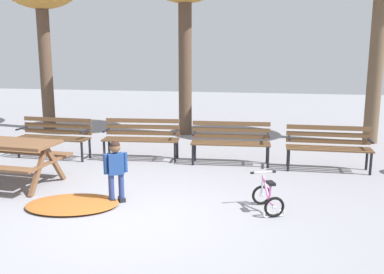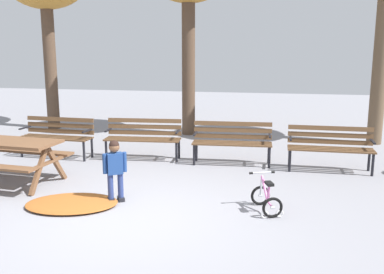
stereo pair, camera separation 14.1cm
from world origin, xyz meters
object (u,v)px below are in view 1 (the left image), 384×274
(park_bench_left, at_px, (142,135))
(kids_bicycle, at_px, (268,198))
(park_bench_far_left, at_px, (55,134))
(child_standing, at_px, (116,167))
(park_bench_right, at_px, (231,139))
(picnic_table, at_px, (6,151))
(park_bench_far_right, at_px, (328,144))

(park_bench_left, distance_m, kids_bicycle, 3.78)
(park_bench_far_left, xyz_separation_m, child_standing, (2.28, -2.48, 0.05))
(park_bench_far_left, distance_m, park_bench_right, 3.79)
(picnic_table, distance_m, park_bench_far_left, 1.95)
(park_bench_far_left, bearing_deg, park_bench_far_right, 0.04)
(park_bench_left, xyz_separation_m, park_bench_right, (1.90, -0.03, 0.00))
(picnic_table, height_order, child_standing, child_standing)
(park_bench_left, bearing_deg, child_standing, -81.70)
(picnic_table, height_order, park_bench_right, park_bench_right)
(park_bench_right, relative_size, child_standing, 1.68)
(picnic_table, distance_m, park_bench_right, 4.24)
(park_bench_far_right, bearing_deg, park_bench_left, 177.23)
(picnic_table, height_order, kids_bicycle, picnic_table)
(park_bench_far_right, bearing_deg, park_bench_right, 175.42)
(park_bench_right, bearing_deg, child_standing, -119.86)
(park_bench_far_left, relative_size, park_bench_left, 0.99)
(park_bench_far_right, xyz_separation_m, kids_bicycle, (-1.12, -2.45, -0.31))
(park_bench_left, relative_size, park_bench_far_right, 1.02)
(picnic_table, xyz_separation_m, child_standing, (2.17, -0.53, -0.03))
(kids_bicycle, bearing_deg, park_bench_right, 106.69)
(park_bench_far_right, bearing_deg, picnic_table, -160.74)
(park_bench_far_right, relative_size, kids_bicycle, 2.54)
(park_bench_left, height_order, park_bench_far_right, same)
(park_bench_right, xyz_separation_m, park_bench_far_right, (1.91, -0.15, 0.00))
(park_bench_left, bearing_deg, park_bench_right, -0.96)
(picnic_table, xyz_separation_m, kids_bicycle, (4.47, -0.50, -0.39))
(picnic_table, bearing_deg, park_bench_far_right, 19.26)
(park_bench_left, bearing_deg, kids_bicycle, -44.51)
(picnic_table, relative_size, park_bench_left, 1.17)
(park_bench_far_left, height_order, park_bench_far_right, same)
(park_bench_right, distance_m, child_standing, 3.04)
(park_bench_far_right, xyz_separation_m, child_standing, (-3.42, -2.48, 0.05))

